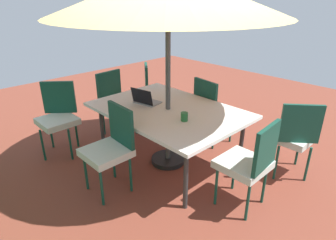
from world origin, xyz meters
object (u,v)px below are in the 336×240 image
object	(u,v)px
chair_east	(116,100)
laptop	(145,100)
chair_south	(212,108)
chair_north	(111,146)
chair_northeast	(58,115)
cup	(184,117)
chair_southwest	(294,134)
chair_southeast	(155,89)
chair_west	(249,161)
dining_table	(168,112)

from	to	relation	value
chair_east	laptop	world-z (taller)	chair_east
chair_south	chair_north	world-z (taller)	same
chair_northeast	cup	bearing A→B (deg)	-24.94
chair_southwest	chair_northeast	bearing A→B (deg)	-5.61
chair_southwest	laptop	xyz separation A→B (m)	(1.56, 0.95, 0.25)
chair_northeast	cup	distance (m)	1.81
chair_north	chair_southeast	distance (m)	2.04
chair_northeast	chair_southeast	size ratio (longest dim) A/B	1.00
chair_north	chair_southeast	world-z (taller)	same
chair_southeast	laptop	bearing A→B (deg)	170.56
chair_south	chair_southwest	bearing A→B (deg)	-171.67
chair_north	chair_southwest	xyz separation A→B (m)	(-1.25, -1.70, 0.00)
cup	chair_southwest	bearing A→B (deg)	-130.58
chair_west	chair_east	bearing A→B (deg)	-95.58
chair_northeast	chair_southwest	size ratio (longest dim) A/B	1.00
chair_southwest	dining_table	bearing A→B (deg)	-5.67
chair_northeast	chair_south	xyz separation A→B (m)	(-1.27, -1.73, 0.00)
cup	chair_west	bearing A→B (deg)	-173.20
dining_table	cup	bearing A→B (deg)	162.75
chair_north	laptop	distance (m)	0.86
chair_west	chair_south	size ratio (longest dim) A/B	1.00
chair_north	cup	size ratio (longest dim) A/B	9.98
dining_table	chair_south	size ratio (longest dim) A/B	1.89
chair_west	chair_north	distance (m)	1.46
chair_south	cup	bearing A→B (deg)	118.05
chair_east	chair_northeast	xyz separation A→B (m)	(0.06, 0.90, 0.00)
chair_east	chair_southwest	distance (m)	2.56
chair_south	dining_table	bearing A→B (deg)	95.79
chair_east	chair_southeast	distance (m)	0.81
dining_table	chair_west	xyz separation A→B (m)	(-1.19, 0.03, -0.16)
chair_east	cup	world-z (taller)	chair_east
chair_south	cup	distance (m)	1.07
chair_west	chair_northeast	size ratio (longest dim) A/B	1.00
chair_west	chair_south	xyz separation A→B (m)	(1.16, -0.88, 0.00)
chair_east	chair_southeast	xyz separation A→B (m)	(-0.00, -0.81, 0.00)
chair_northeast	chair_southeast	bearing A→B (deg)	38.26
chair_southeast	chair_northeast	bearing A→B (deg)	125.78
laptop	chair_north	bearing A→B (deg)	101.18
chair_southwest	laptop	world-z (taller)	chair_southwest
chair_east	laptop	distance (m)	0.90
dining_table	chair_north	world-z (taller)	chair_north
chair_southeast	laptop	size ratio (longest dim) A/B	2.71
dining_table	chair_south	xyz separation A→B (m)	(-0.03, -0.85, -0.16)
dining_table	chair_west	world-z (taller)	chair_west
chair_northeast	cup	size ratio (longest dim) A/B	9.98
chair_east	laptop	bearing A→B (deg)	-102.04
chair_south	laptop	distance (m)	1.03
chair_south	chair_southwest	distance (m)	1.20
chair_south	laptop	size ratio (longest dim) A/B	2.71
chair_northeast	chair_southwest	world-z (taller)	same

